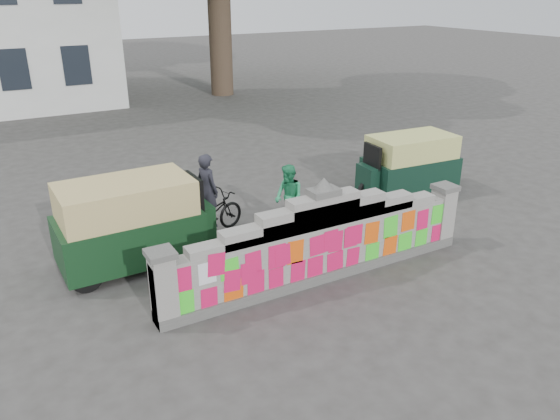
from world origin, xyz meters
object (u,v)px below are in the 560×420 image
Objects in this scene: pedestrian at (289,197)px; rickshaw_left at (132,222)px; cyclist_rider at (208,201)px; rickshaw_right at (408,163)px; cyclist_bike at (209,215)px.

rickshaw_left is (-3.50, 0.01, 0.16)m from pedestrian.
cyclist_rider is 0.58× the size of rickshaw_right.
cyclist_bike is at bearing -107.35° from pedestrian.
pedestrian is 0.47× the size of rickshaw_left.
rickshaw_left is (-1.78, -0.50, 0.09)m from cyclist_rider.
cyclist_rider is (0.00, 0.00, 0.33)m from cyclist_bike.
cyclist_bike is 0.65× the size of rickshaw_right.
rickshaw_right reaches higher than pedestrian.
cyclist_bike is 1.23× the size of pedestrian.
cyclist_bike is at bearing 14.32° from rickshaw_left.
rickshaw_right is (5.63, -0.04, -0.02)m from cyclist_rider.
pedestrian is (1.72, -0.50, 0.26)m from cyclist_bike.
cyclist_bike is at bearing 3.65° from rickshaw_right.
rickshaw_left reaches higher than rickshaw_right.
cyclist_rider is at bearing 3.65° from rickshaw_right.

